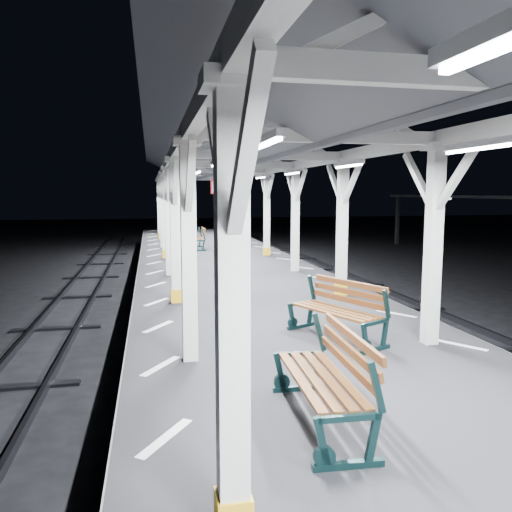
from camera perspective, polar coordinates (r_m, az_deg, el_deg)
name	(u,v)px	position (r m, az deg, el deg)	size (l,w,h in m)	color
ground	(283,368)	(10.33, 3.11, -12.70)	(120.00, 120.00, 0.00)	black
platform	(283,344)	(10.17, 3.13, -10.05)	(6.00, 50.00, 1.00)	black
hazard_stripes_left	(158,327)	(9.70, -11.10, -7.94)	(1.00, 48.00, 0.01)	silver
hazard_stripes_right	(396,314)	(10.91, 15.74, -6.37)	(1.00, 48.00, 0.01)	silver
track_left	(16,384)	(10.28, -25.71, -13.06)	(2.20, 60.00, 0.16)	#2D2D33
track_right	(500,349)	(12.51, 26.14, -9.48)	(2.20, 60.00, 0.16)	#2D2D33
canopy	(285,138)	(9.75, 3.32, 13.33)	(5.40, 49.00, 4.65)	silver
bench_near	(330,375)	(5.65, 8.47, -13.30)	(0.80, 1.93, 1.03)	black
bench_mid	(340,308)	(8.84, 9.60, -5.88)	(1.36, 1.95, 1.00)	black
bench_far	(199,238)	(22.52, -6.54, 2.09)	(0.68, 1.77, 0.96)	black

